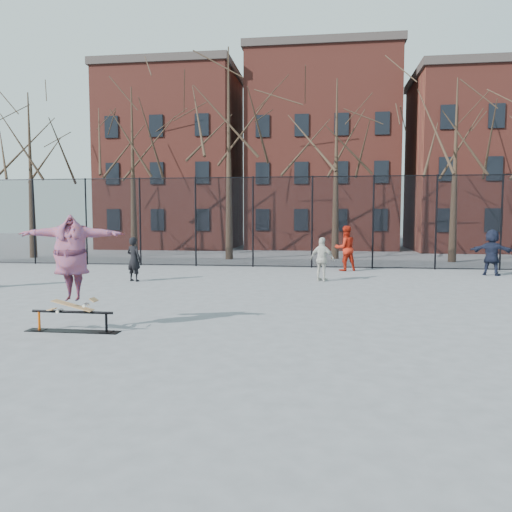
# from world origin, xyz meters

# --- Properties ---
(ground) EXTENTS (100.00, 100.00, 0.00)m
(ground) POSITION_xyz_m (0.00, 0.00, 0.00)
(ground) COLOR #5D5E62
(skate_rail) EXTENTS (1.90, 0.29, 0.42)m
(skate_rail) POSITION_xyz_m (-3.21, 0.28, 0.16)
(skate_rail) COLOR black
(skate_rail) RESTS_ON ground
(skateboard) EXTENTS (0.89, 0.21, 0.11)m
(skateboard) POSITION_xyz_m (-3.19, 0.28, 0.47)
(skateboard) COLOR #9F773F
(skateboard) RESTS_ON skate_rail
(skater) EXTENTS (2.13, 0.88, 1.68)m
(skater) POSITION_xyz_m (-3.19, 0.28, 1.37)
(skater) COLOR #41398F
(skater) RESTS_ON skateboard
(bystander_black) EXTENTS (0.66, 0.54, 1.54)m
(bystander_black) POSITION_xyz_m (-4.83, 7.68, 0.77)
(bystander_black) COLOR black
(bystander_black) RESTS_ON ground
(bystander_red) EXTENTS (1.10, 0.99, 1.87)m
(bystander_red) POSITION_xyz_m (2.60, 12.00, 0.93)
(bystander_red) COLOR #A81E0E
(bystander_red) RESTS_ON ground
(bystander_white) EXTENTS (0.97, 0.70, 1.53)m
(bystander_white) POSITION_xyz_m (1.66, 8.59, 0.77)
(bystander_white) COLOR beige
(bystander_white) RESTS_ON ground
(bystander_navy) EXTENTS (1.70, 1.20, 1.77)m
(bystander_navy) POSITION_xyz_m (8.08, 11.14, 0.88)
(bystander_navy) COLOR black
(bystander_navy) RESTS_ON ground
(fence) EXTENTS (34.03, 0.07, 4.00)m
(fence) POSITION_xyz_m (-0.01, 13.00, 2.05)
(fence) COLOR black
(fence) RESTS_ON ground
(tree_row) EXTENTS (33.66, 7.46, 10.67)m
(tree_row) POSITION_xyz_m (-0.25, 17.15, 7.36)
(tree_row) COLOR black
(tree_row) RESTS_ON ground
(rowhouses) EXTENTS (29.00, 7.00, 13.00)m
(rowhouses) POSITION_xyz_m (0.72, 26.00, 6.06)
(rowhouses) COLOR maroon
(rowhouses) RESTS_ON ground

